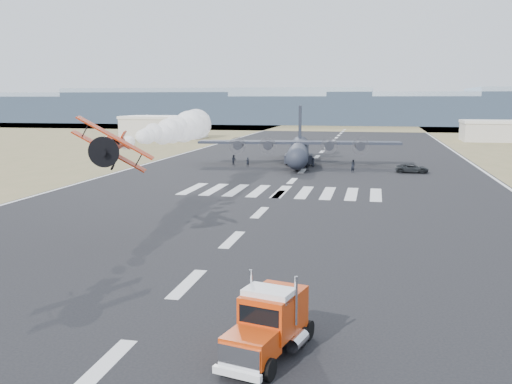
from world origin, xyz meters
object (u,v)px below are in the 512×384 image
(crew_a, at_px, (353,168))
(crew_d, at_px, (302,164))
(crew_c, at_px, (292,161))
(crew_h, at_px, (353,164))
(crew_f, at_px, (307,166))
(crew_g, at_px, (248,162))
(hangar_left, at_px, (164,127))
(support_vehicle, at_px, (412,168))
(hangar_right, at_px, (499,131))
(transport_aircraft, at_px, (299,149))
(crew_e, at_px, (313,162))
(aerobatic_biplane, at_px, (111,146))
(crew_b, at_px, (234,160))
(semi_truck, at_px, (269,322))

(crew_a, relative_size, crew_d, 0.90)
(crew_c, xyz_separation_m, crew_h, (10.86, -1.60, -0.10))
(crew_f, height_order, crew_g, crew_f)
(crew_f, distance_m, crew_h, 8.67)
(hangar_left, bearing_deg, crew_a, -50.61)
(support_vehicle, bearing_deg, crew_a, 99.51)
(hangar_right, bearing_deg, crew_a, -115.70)
(transport_aircraft, height_order, crew_e, transport_aircraft)
(support_vehicle, relative_size, crew_e, 3.16)
(crew_f, bearing_deg, aerobatic_biplane, 34.21)
(aerobatic_biplane, xyz_separation_m, crew_b, (-3.83, 56.76, -7.12))
(hangar_left, xyz_separation_m, transport_aircraft, (49.97, -62.61, -0.69))
(crew_a, bearing_deg, crew_h, 72.55)
(crew_g, distance_m, crew_h, 18.48)
(crew_e, bearing_deg, crew_f, -8.61)
(transport_aircraft, relative_size, crew_d, 20.27)
(crew_a, relative_size, crew_c, 0.91)
(transport_aircraft, distance_m, crew_f, 10.76)
(crew_c, xyz_separation_m, crew_g, (-7.62, -1.91, -0.07))
(semi_truck, xyz_separation_m, crew_g, (-17.42, 73.38, -0.76))
(crew_c, bearing_deg, crew_e, -55.45)
(crew_f, bearing_deg, hangar_left, -98.56)
(hangar_right, relative_size, crew_e, 12.30)
(hangar_left, relative_size, crew_b, 13.10)
(aerobatic_biplane, relative_size, transport_aircraft, 0.17)
(crew_g, bearing_deg, support_vehicle, 121.98)
(support_vehicle, bearing_deg, crew_g, 83.22)
(support_vehicle, height_order, crew_h, crew_h)
(aerobatic_biplane, bearing_deg, crew_f, 71.91)
(hangar_left, xyz_separation_m, crew_f, (52.71, -72.85, -2.56))
(hangar_right, xyz_separation_m, crew_f, (-45.29, -77.85, -2.16))
(support_vehicle, xyz_separation_m, crew_b, (-31.04, 4.78, 0.20))
(support_vehicle, height_order, crew_d, crew_d)
(hangar_left, xyz_separation_m, crew_c, (49.29, -66.78, -2.52))
(hangar_left, distance_m, support_vehicle, 100.06)
(crew_e, relative_size, crew_h, 1.05)
(semi_truck, distance_m, crew_h, 73.70)
(crew_c, bearing_deg, crew_f, -115.53)
(crew_a, distance_m, crew_f, 7.58)
(crew_g, bearing_deg, crew_e, 137.46)
(crew_d, bearing_deg, support_vehicle, -105.40)
(hangar_right, height_order, crew_c, hangar_right)
(crew_f, bearing_deg, transport_aircraft, -119.44)
(crew_a, distance_m, crew_h, 5.02)
(crew_a, xyz_separation_m, crew_d, (-8.75, 3.39, 0.09))
(crew_b, relative_size, crew_f, 1.10)
(crew_c, relative_size, crew_h, 1.12)
(transport_aircraft, distance_m, crew_e, 5.56)
(hangar_right, bearing_deg, crew_h, -117.29)
(hangar_right, bearing_deg, crew_e, -122.02)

